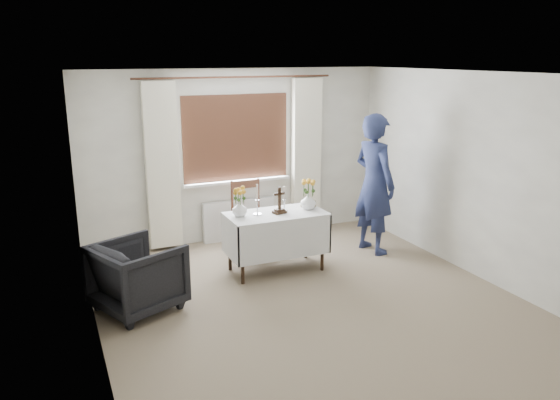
# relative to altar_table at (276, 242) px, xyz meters

# --- Properties ---
(ground) EXTENTS (5.00, 5.00, 0.00)m
(ground) POSITION_rel_altar_table_xyz_m (-0.02, -1.06, -0.38)
(ground) COLOR gray
(ground) RESTS_ON ground
(altar_table) EXTENTS (1.24, 0.64, 0.76)m
(altar_table) POSITION_rel_altar_table_xyz_m (0.00, 0.00, 0.00)
(altar_table) COLOR white
(altar_table) RESTS_ON ground
(wooden_chair) EXTENTS (0.47, 0.47, 1.00)m
(wooden_chair) POSITION_rel_altar_table_xyz_m (-0.06, 0.76, 0.12)
(wooden_chair) COLOR #4F2A1B
(wooden_chair) RESTS_ON ground
(armchair) EXTENTS (1.09, 1.08, 0.76)m
(armchair) POSITION_rel_altar_table_xyz_m (-1.80, -0.43, -0.00)
(armchair) COLOR black
(armchair) RESTS_ON ground
(person) EXTENTS (0.58, 0.78, 1.93)m
(person) POSITION_rel_altar_table_xyz_m (1.52, 0.13, 0.59)
(person) COLOR navy
(person) RESTS_ON ground
(radiator) EXTENTS (1.10, 0.10, 0.60)m
(radiator) POSITION_rel_altar_table_xyz_m (-0.02, 1.36, -0.08)
(radiator) COLOR silver
(radiator) RESTS_ON ground
(wooden_cross) EXTENTS (0.18, 0.14, 0.34)m
(wooden_cross) POSITION_rel_altar_table_xyz_m (0.04, -0.02, 0.55)
(wooden_cross) COLOR black
(wooden_cross) RESTS_ON altar_table
(candlestick_left) EXTENTS (0.14, 0.14, 0.39)m
(candlestick_left) POSITION_rel_altar_table_xyz_m (-0.24, 0.03, 0.58)
(candlestick_left) COLOR silver
(candlestick_left) RESTS_ON altar_table
(candlestick_right) EXTENTS (0.10, 0.10, 0.33)m
(candlestick_right) POSITION_rel_altar_table_xyz_m (0.12, 0.02, 0.54)
(candlestick_right) COLOR silver
(candlestick_right) RESTS_ON altar_table
(flower_vase_left) EXTENTS (0.20, 0.20, 0.19)m
(flower_vase_left) POSITION_rel_altar_table_xyz_m (-0.46, 0.05, 0.48)
(flower_vase_left) COLOR white
(flower_vase_left) RESTS_ON altar_table
(flower_vase_right) EXTENTS (0.25, 0.25, 0.21)m
(flower_vase_right) POSITION_rel_altar_table_xyz_m (0.45, 0.01, 0.48)
(flower_vase_right) COLOR white
(flower_vase_right) RESTS_ON altar_table
(wicker_basket) EXTENTS (0.26, 0.26, 0.08)m
(wicker_basket) POSITION_rel_altar_table_xyz_m (0.51, 0.12, 0.42)
(wicker_basket) COLOR brown
(wicker_basket) RESTS_ON altar_table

